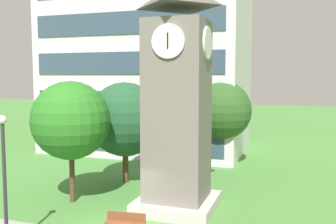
{
  "coord_description": "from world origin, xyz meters",
  "views": [
    {
      "loc": [
        7.33,
        -15.44,
        6.9
      ],
      "look_at": [
        0.85,
        4.04,
        4.98
      ],
      "focal_mm": 40.58,
      "sensor_mm": 36.0,
      "label": 1
    }
  ],
  "objects_px": {
    "tree_by_building": "(125,119)",
    "tree_near_tower": "(71,121)",
    "clock_tower": "(178,110)",
    "street_lamp": "(4,167)",
    "park_bench": "(125,223)",
    "tree_streetside": "(222,110)"
  },
  "relations": [
    {
      "from": "tree_near_tower",
      "to": "tree_streetside",
      "type": "xyz_separation_m",
      "value": [
        6.22,
        11.21,
        -0.23
      ]
    },
    {
      "from": "tree_by_building",
      "to": "tree_near_tower",
      "type": "relative_size",
      "value": 0.98
    },
    {
      "from": "clock_tower",
      "to": "street_lamp",
      "type": "height_order",
      "value": "clock_tower"
    },
    {
      "from": "street_lamp",
      "to": "tree_streetside",
      "type": "relative_size",
      "value": 0.82
    },
    {
      "from": "tree_streetside",
      "to": "clock_tower",
      "type": "bearing_deg",
      "value": -92.09
    },
    {
      "from": "park_bench",
      "to": "tree_near_tower",
      "type": "bearing_deg",
      "value": 147.28
    },
    {
      "from": "street_lamp",
      "to": "tree_by_building",
      "type": "xyz_separation_m",
      "value": [
        0.29,
        10.53,
        0.74
      ]
    },
    {
      "from": "tree_streetside",
      "to": "tree_by_building",
      "type": "bearing_deg",
      "value": -127.15
    },
    {
      "from": "tree_near_tower",
      "to": "street_lamp",
      "type": "bearing_deg",
      "value": -81.93
    },
    {
      "from": "clock_tower",
      "to": "tree_by_building",
      "type": "distance_m",
      "value": 6.12
    },
    {
      "from": "tree_near_tower",
      "to": "tree_streetside",
      "type": "distance_m",
      "value": 12.82
    },
    {
      "from": "clock_tower",
      "to": "tree_streetside",
      "type": "height_order",
      "value": "clock_tower"
    },
    {
      "from": "tree_near_tower",
      "to": "tree_by_building",
      "type": "bearing_deg",
      "value": 75.77
    },
    {
      "from": "street_lamp",
      "to": "park_bench",
      "type": "bearing_deg",
      "value": 40.15
    },
    {
      "from": "park_bench",
      "to": "tree_by_building",
      "type": "height_order",
      "value": "tree_by_building"
    },
    {
      "from": "tree_near_tower",
      "to": "park_bench",
      "type": "bearing_deg",
      "value": -32.72
    },
    {
      "from": "tree_by_building",
      "to": "park_bench",
      "type": "bearing_deg",
      "value": -65.38
    },
    {
      "from": "tree_near_tower",
      "to": "tree_streetside",
      "type": "relative_size",
      "value": 1.01
    },
    {
      "from": "park_bench",
      "to": "tree_streetside",
      "type": "height_order",
      "value": "tree_streetside"
    },
    {
      "from": "tree_by_building",
      "to": "tree_near_tower",
      "type": "height_order",
      "value": "tree_near_tower"
    },
    {
      "from": "clock_tower",
      "to": "street_lamp",
      "type": "distance_m",
      "value": 8.59
    },
    {
      "from": "park_bench",
      "to": "street_lamp",
      "type": "xyz_separation_m",
      "value": [
        -3.69,
        -3.11,
        2.94
      ]
    }
  ]
}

